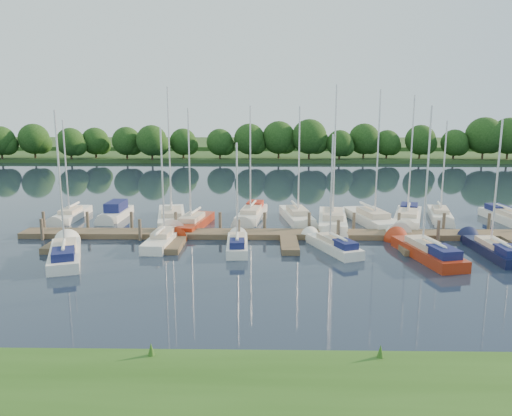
{
  "coord_description": "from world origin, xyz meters",
  "views": [
    {
      "loc": [
        -1.72,
        -28.4,
        9.4
      ],
      "look_at": [
        -2.37,
        8.0,
        2.2
      ],
      "focal_mm": 35.0,
      "sensor_mm": 36.0,
      "label": 1
    }
  ],
  "objects_px": {
    "dock": "(288,236)",
    "sailboat_n_0": "(71,216)",
    "sailboat_s_2": "(237,245)",
    "sailboat_n_5": "(297,218)",
    "motorboat": "(116,214)"
  },
  "relations": [
    {
      "from": "dock",
      "to": "sailboat_n_0",
      "type": "relative_size",
      "value": 4.49
    },
    {
      "from": "sailboat_s_2",
      "to": "dock",
      "type": "bearing_deg",
      "value": 35.7
    },
    {
      "from": "sailboat_s_2",
      "to": "sailboat_n_0",
      "type": "bearing_deg",
      "value": 145.65
    },
    {
      "from": "dock",
      "to": "sailboat_n_5",
      "type": "height_order",
      "value": "sailboat_n_5"
    },
    {
      "from": "sailboat_n_0",
      "to": "sailboat_s_2",
      "type": "height_order",
      "value": "sailboat_n_0"
    },
    {
      "from": "dock",
      "to": "sailboat_s_2",
      "type": "xyz_separation_m",
      "value": [
        -3.58,
        -2.82,
        0.11
      ]
    },
    {
      "from": "dock",
      "to": "motorboat",
      "type": "distance_m",
      "value": 16.39
    },
    {
      "from": "sailboat_n_0",
      "to": "sailboat_s_2",
      "type": "relative_size",
      "value": 1.18
    },
    {
      "from": "motorboat",
      "to": "sailboat_s_2",
      "type": "relative_size",
      "value": 0.77
    },
    {
      "from": "sailboat_n_0",
      "to": "motorboat",
      "type": "distance_m",
      "value": 3.88
    },
    {
      "from": "sailboat_n_5",
      "to": "motorboat",
      "type": "bearing_deg",
      "value": -11.9
    },
    {
      "from": "sailboat_n_5",
      "to": "sailboat_s_2",
      "type": "bearing_deg",
      "value": 53.74
    },
    {
      "from": "motorboat",
      "to": "sailboat_s_2",
      "type": "bearing_deg",
      "value": 140.23
    },
    {
      "from": "sailboat_n_5",
      "to": "sailboat_s_2",
      "type": "relative_size",
      "value": 1.34
    },
    {
      "from": "motorboat",
      "to": "dock",
      "type": "bearing_deg",
      "value": 156.09
    }
  ]
}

